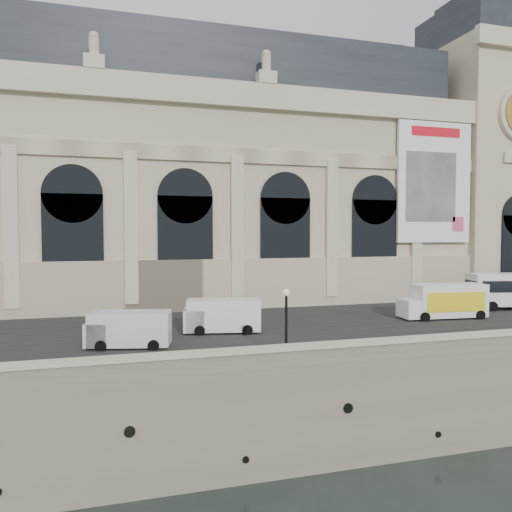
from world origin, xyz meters
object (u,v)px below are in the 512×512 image
(van_b, at_px, (219,316))
(van_c, at_px, (125,329))
(lamp_right, at_px, (286,325))
(box_truck, at_px, (444,301))

(van_b, distance_m, van_c, 7.57)
(lamp_right, bearing_deg, box_truck, 27.79)
(van_b, height_order, van_c, van_b)
(van_b, bearing_deg, van_c, -155.73)
(van_b, relative_size, box_truck, 0.78)
(box_truck, distance_m, lamp_right, 20.43)
(van_c, distance_m, box_truck, 27.40)
(box_truck, relative_size, lamp_right, 1.83)
(lamp_right, bearing_deg, van_b, 103.65)
(van_b, bearing_deg, lamp_right, -76.35)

